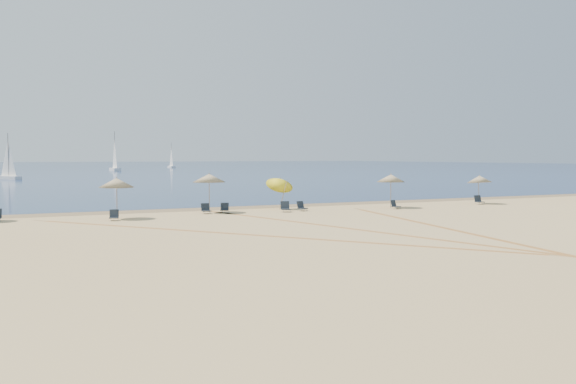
% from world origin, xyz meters
% --- Properties ---
extents(ground, '(160.00, 160.00, 0.00)m').
position_xyz_m(ground, '(0.00, 0.00, 0.00)').
color(ground, tan).
rests_on(ground, ground).
extents(ocean, '(500.00, 500.00, 0.00)m').
position_xyz_m(ocean, '(0.00, 225.00, 0.01)').
color(ocean, '#0C2151').
rests_on(ocean, ground).
extents(wet_sand, '(500.00, 500.00, 0.00)m').
position_xyz_m(wet_sand, '(0.00, 24.00, 0.00)').
color(wet_sand, olive).
rests_on(wet_sand, ground).
extents(umbrella_1, '(2.08, 2.09, 2.52)m').
position_xyz_m(umbrella_1, '(-11.65, 19.46, 2.18)').
color(umbrella_1, gray).
rests_on(umbrella_1, ground).
extents(umbrella_2, '(2.19, 2.19, 2.66)m').
position_xyz_m(umbrella_2, '(-5.36, 20.96, 2.31)').
color(umbrella_2, gray).
rests_on(umbrella_2, ground).
extents(umbrella_3, '(1.94, 2.11, 2.67)m').
position_xyz_m(umbrella_3, '(-0.00, 21.30, 1.93)').
color(umbrella_3, gray).
rests_on(umbrella_3, ground).
extents(umbrella_4, '(2.06, 2.06, 2.51)m').
position_xyz_m(umbrella_4, '(7.87, 19.05, 2.16)').
color(umbrella_4, gray).
rests_on(umbrella_4, ground).
extents(umbrella_5, '(1.95, 1.98, 2.30)m').
position_xyz_m(umbrella_5, '(16.42, 19.21, 1.95)').
color(umbrella_5, gray).
rests_on(umbrella_5, ground).
extents(chair_2, '(0.66, 0.72, 0.64)m').
position_xyz_m(chair_2, '(-11.97, 18.57, 0.28)').
color(chair_2, black).
rests_on(chair_2, ground).
extents(chair_3, '(0.59, 0.68, 0.68)m').
position_xyz_m(chair_3, '(-5.77, 20.43, 0.30)').
color(chair_3, black).
rests_on(chair_3, ground).
extents(chair_4, '(0.75, 0.80, 0.65)m').
position_xyz_m(chair_4, '(-4.42, 20.57, 0.29)').
color(chair_4, black).
rests_on(chair_4, ground).
extents(chair_5, '(0.77, 0.84, 0.72)m').
position_xyz_m(chair_5, '(-0.53, 19.32, 0.32)').
color(chair_5, black).
rests_on(chair_5, ground).
extents(chair_6, '(0.67, 0.74, 0.66)m').
position_xyz_m(chair_6, '(0.85, 19.59, 0.29)').
color(chair_6, black).
rests_on(chair_6, ground).
extents(chair_7, '(0.68, 0.74, 0.62)m').
position_xyz_m(chair_7, '(7.61, 18.15, 0.27)').
color(chair_7, black).
rests_on(chair_7, ground).
extents(chair_8, '(0.65, 0.74, 0.69)m').
position_xyz_m(chair_8, '(16.06, 18.86, 0.31)').
color(chair_8, black).
rests_on(chair_8, ground).
extents(sailboat_0, '(1.95, 6.91, 10.23)m').
position_xyz_m(sailboat_0, '(9.50, 145.51, 3.09)').
color(sailboat_0, white).
rests_on(sailboat_0, ocean).
extents(sailboat_1, '(3.86, 4.92, 7.52)m').
position_xyz_m(sailboat_1, '(-16.50, 91.89, 2.28)').
color(sailboat_1, white).
rests_on(sailboat_1, ocean).
extents(sailboat_2, '(1.52, 5.59, 8.30)m').
position_xyz_m(sailboat_2, '(33.64, 180.85, 2.51)').
color(sailboat_2, white).
rests_on(sailboat_2, ocean).
extents(tire_tracks, '(46.34, 40.63, 0.00)m').
position_xyz_m(tire_tracks, '(-2.12, 8.10, 0.00)').
color(tire_tracks, tan).
rests_on(tire_tracks, ground).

